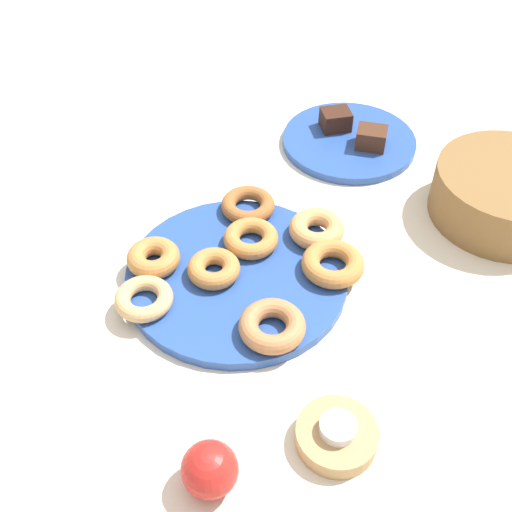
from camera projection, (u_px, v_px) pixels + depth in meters
ground_plane at (237, 280)px, 0.98m from camera, size 2.40×2.40×0.00m
donut_plate at (237, 276)px, 0.97m from camera, size 0.34×0.34×0.02m
donut_0 at (214, 268)px, 0.95m from camera, size 0.11×0.11×0.03m
donut_1 at (333, 264)px, 0.96m from camera, size 0.10×0.10×0.03m
donut_2 at (153, 258)px, 0.97m from camera, size 0.11×0.11×0.03m
donut_3 at (317, 229)px, 1.01m from camera, size 0.10×0.10×0.03m
donut_4 at (248, 205)px, 1.06m from camera, size 0.12×0.12×0.02m
donut_5 at (144, 299)px, 0.91m from camera, size 0.11×0.11×0.02m
donut_6 at (251, 238)px, 1.00m from camera, size 0.12×0.12×0.03m
donut_7 at (272, 326)px, 0.87m from camera, size 0.12×0.12×0.03m
cake_plate at (349, 141)px, 1.22m from camera, size 0.26×0.26×0.02m
brownie_near at (336, 120)px, 1.23m from camera, size 0.05×0.06×0.04m
brownie_far at (371, 138)px, 1.19m from camera, size 0.06×0.07×0.04m
candle_holder at (336, 436)px, 0.78m from camera, size 0.10×0.10×0.03m
tealight at (338, 427)px, 0.76m from camera, size 0.05×0.05×0.01m
basket at (507, 194)px, 1.05m from camera, size 0.27×0.27×0.09m
apple at (210, 469)px, 0.72m from camera, size 0.07×0.07×0.07m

